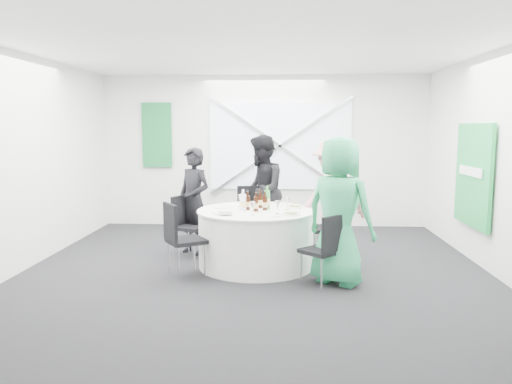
{
  "coord_description": "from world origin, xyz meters",
  "views": [
    {
      "loc": [
        0.34,
        -6.3,
        1.85
      ],
      "look_at": [
        0.0,
        0.2,
        1.0
      ],
      "focal_mm": 35.0,
      "sensor_mm": 36.0,
      "label": 1
    }
  ],
  "objects_px": {
    "chair_back": "(251,211)",
    "clear_water_bottle": "(243,203)",
    "banquet_table": "(256,238)",
    "chair_front_right": "(326,245)",
    "person_woman_pink": "(333,199)",
    "chair_back_right": "(326,222)",
    "chair_front_left": "(180,234)",
    "chair_back_left": "(186,221)",
    "person_man_back": "(261,191)",
    "person_man_back_left": "(194,201)",
    "green_water_bottle": "(267,200)",
    "person_woman_green": "(339,211)"
  },
  "relations": [
    {
      "from": "chair_back",
      "to": "clear_water_bottle",
      "type": "height_order",
      "value": "clear_water_bottle"
    },
    {
      "from": "banquet_table",
      "to": "chair_front_right",
      "type": "relative_size",
      "value": 1.82
    },
    {
      "from": "banquet_table",
      "to": "person_woman_pink",
      "type": "relative_size",
      "value": 0.92
    },
    {
      "from": "chair_back_right",
      "to": "person_woman_pink",
      "type": "distance_m",
      "value": 0.34
    },
    {
      "from": "clear_water_bottle",
      "to": "chair_front_left",
      "type": "bearing_deg",
      "value": -146.35
    },
    {
      "from": "chair_back",
      "to": "chair_front_left",
      "type": "bearing_deg",
      "value": -121.62
    },
    {
      "from": "chair_front_left",
      "to": "person_woman_pink",
      "type": "height_order",
      "value": "person_woman_pink"
    },
    {
      "from": "chair_back_left",
      "to": "chair_front_right",
      "type": "height_order",
      "value": "chair_back_left"
    },
    {
      "from": "banquet_table",
      "to": "person_man_back",
      "type": "distance_m",
      "value": 1.19
    },
    {
      "from": "chair_back",
      "to": "person_man_back",
      "type": "bearing_deg",
      "value": -18.39
    },
    {
      "from": "chair_back_right",
      "to": "person_man_back",
      "type": "distance_m",
      "value": 1.18
    },
    {
      "from": "chair_front_right",
      "to": "person_man_back",
      "type": "bearing_deg",
      "value": -111.67
    },
    {
      "from": "person_man_back_left",
      "to": "person_woman_pink",
      "type": "xyz_separation_m",
      "value": [
        2.0,
        -0.17,
        0.07
      ]
    },
    {
      "from": "chair_front_right",
      "to": "person_man_back_left",
      "type": "height_order",
      "value": "person_man_back_left"
    },
    {
      "from": "chair_back_right",
      "to": "chair_front_right",
      "type": "relative_size",
      "value": 1.03
    },
    {
      "from": "chair_back_right",
      "to": "green_water_bottle",
      "type": "xyz_separation_m",
      "value": [
        -0.82,
        -0.39,
        0.37
      ]
    },
    {
      "from": "chair_back_left",
      "to": "chair_back",
      "type": "bearing_deg",
      "value": -28.95
    },
    {
      "from": "person_man_back_left",
      "to": "person_woman_pink",
      "type": "height_order",
      "value": "person_woman_pink"
    },
    {
      "from": "chair_back_left",
      "to": "clear_water_bottle",
      "type": "bearing_deg",
      "value": -97.77
    },
    {
      "from": "person_woman_green",
      "to": "green_water_bottle",
      "type": "relative_size",
      "value": 5.59
    },
    {
      "from": "person_man_back",
      "to": "clear_water_bottle",
      "type": "bearing_deg",
      "value": -7.96
    },
    {
      "from": "person_woman_green",
      "to": "chair_front_left",
      "type": "bearing_deg",
      "value": 30.63
    },
    {
      "from": "chair_back_left",
      "to": "person_man_back_left",
      "type": "xyz_separation_m",
      "value": [
        0.08,
        0.17,
        0.27
      ]
    },
    {
      "from": "banquet_table",
      "to": "person_man_back",
      "type": "relative_size",
      "value": 0.9
    },
    {
      "from": "person_man_back",
      "to": "person_woman_green",
      "type": "distance_m",
      "value": 2.04
    },
    {
      "from": "person_man_back",
      "to": "person_woman_green",
      "type": "xyz_separation_m",
      "value": [
        0.99,
        -1.78,
        0.01
      ]
    },
    {
      "from": "chair_back_right",
      "to": "person_man_back_left",
      "type": "distance_m",
      "value": 1.94
    },
    {
      "from": "clear_water_bottle",
      "to": "person_man_back_left",
      "type": "bearing_deg",
      "value": 137.41
    },
    {
      "from": "clear_water_bottle",
      "to": "chair_back_right",
      "type": "bearing_deg",
      "value": 25.59
    },
    {
      "from": "chair_back_left",
      "to": "chair_front_right",
      "type": "xyz_separation_m",
      "value": [
        1.88,
        -1.33,
        -0.01
      ]
    },
    {
      "from": "person_man_back_left",
      "to": "green_water_bottle",
      "type": "distance_m",
      "value": 1.23
    },
    {
      "from": "clear_water_bottle",
      "to": "chair_back_left",
      "type": "bearing_deg",
      "value": 147.57
    },
    {
      "from": "green_water_bottle",
      "to": "chair_front_right",
      "type": "bearing_deg",
      "value": -53.0
    },
    {
      "from": "chair_back_left",
      "to": "chair_back_right",
      "type": "relative_size",
      "value": 0.99
    },
    {
      "from": "person_woman_pink",
      "to": "green_water_bottle",
      "type": "distance_m",
      "value": 0.99
    },
    {
      "from": "chair_back_left",
      "to": "person_woman_pink",
      "type": "height_order",
      "value": "person_woman_pink"
    },
    {
      "from": "chair_back_right",
      "to": "chair_front_left",
      "type": "relative_size",
      "value": 0.95
    },
    {
      "from": "banquet_table",
      "to": "clear_water_bottle",
      "type": "bearing_deg",
      "value": -155.23
    },
    {
      "from": "banquet_table",
      "to": "person_man_back_left",
      "type": "bearing_deg",
      "value": 145.87
    },
    {
      "from": "person_woman_green",
      "to": "person_man_back",
      "type": "bearing_deg",
      "value": -26.67
    },
    {
      "from": "person_woman_green",
      "to": "person_man_back_left",
      "type": "bearing_deg",
      "value": 0.0
    },
    {
      "from": "banquet_table",
      "to": "chair_back_left",
      "type": "bearing_deg",
      "value": 155.34
    },
    {
      "from": "banquet_table",
      "to": "chair_front_left",
      "type": "bearing_deg",
      "value": -147.85
    },
    {
      "from": "person_woman_green",
      "to": "chair_back_left",
      "type": "bearing_deg",
      "value": 4.54
    },
    {
      "from": "banquet_table",
      "to": "clear_water_bottle",
      "type": "relative_size",
      "value": 5.56
    },
    {
      "from": "chair_front_left",
      "to": "chair_back_right",
      "type": "bearing_deg",
      "value": -93.21
    },
    {
      "from": "person_woman_pink",
      "to": "person_woman_green",
      "type": "relative_size",
      "value": 0.97
    },
    {
      "from": "chair_back_right",
      "to": "person_man_back",
      "type": "bearing_deg",
      "value": -149.18
    },
    {
      "from": "chair_front_left",
      "to": "person_man_back",
      "type": "distance_m",
      "value": 1.93
    },
    {
      "from": "chair_back_right",
      "to": "person_man_back",
      "type": "xyz_separation_m",
      "value": [
        -0.94,
        0.62,
        0.35
      ]
    }
  ]
}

